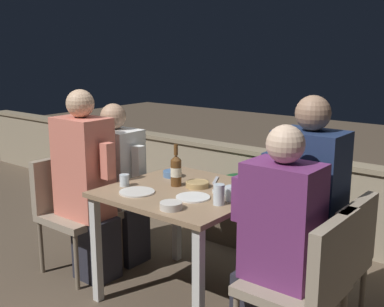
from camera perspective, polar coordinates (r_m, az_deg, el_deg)
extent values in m
plane|color=brown|center=(3.30, -0.75, -16.50)|extent=(16.00, 16.00, 0.00)
cube|color=gray|center=(4.23, 11.10, -5.07)|extent=(9.00, 0.14, 0.68)
cube|color=gray|center=(4.14, 11.31, -0.34)|extent=(9.00, 0.18, 0.04)
cube|color=#937556|center=(3.02, -0.79, -4.57)|extent=(0.92, 0.88, 0.03)
cube|color=silver|center=(3.16, -11.26, -11.10)|extent=(0.05, 0.05, 0.70)
cube|color=silver|center=(2.64, 0.77, -15.79)|extent=(0.05, 0.05, 0.70)
cube|color=silver|center=(3.67, -1.84, -7.42)|extent=(0.05, 0.05, 0.70)
cube|color=silver|center=(3.24, 9.44, -10.42)|extent=(0.05, 0.05, 0.70)
cube|color=brown|center=(4.05, 7.15, -8.71)|extent=(0.70, 0.36, 0.28)
ellipsoid|color=#194723|center=(4.06, 4.93, -4.52)|extent=(0.32, 0.47, 0.30)
ellipsoid|color=#194723|center=(3.96, 7.26, -5.01)|extent=(0.32, 0.47, 0.30)
ellipsoid|color=#194723|center=(3.87, 9.71, -5.52)|extent=(0.32, 0.47, 0.30)
cube|color=gray|center=(3.56, -13.17, -7.24)|extent=(0.46, 0.46, 0.05)
cube|color=gray|center=(3.65, -15.35, -3.30)|extent=(0.06, 0.46, 0.38)
cylinder|color=#7F705B|center=(3.68, -17.45, -10.51)|extent=(0.03, 0.03, 0.39)
cylinder|color=#7F705B|center=(3.38, -13.53, -12.41)|extent=(0.03, 0.03, 0.39)
cylinder|color=#7F705B|center=(3.90, -12.54, -8.90)|extent=(0.03, 0.03, 0.39)
cylinder|color=#7F705B|center=(3.62, -8.45, -10.48)|extent=(0.03, 0.03, 0.39)
cube|color=#282833|center=(3.51, -11.24, -10.91)|extent=(0.26, 0.23, 0.44)
cube|color=#E07A66|center=(3.40, -12.74, -1.61)|extent=(0.38, 0.26, 0.69)
cube|color=#E07A66|center=(3.19, -9.99, -0.87)|extent=(0.07, 0.07, 0.24)
sphere|color=tan|center=(3.32, -13.11, 5.80)|extent=(0.19, 0.19, 0.19)
cube|color=gray|center=(3.79, -9.67, -5.83)|extent=(0.46, 0.46, 0.05)
cube|color=gray|center=(3.88, -11.82, -2.17)|extent=(0.06, 0.46, 0.38)
cylinder|color=#7F705B|center=(3.90, -13.77, -8.99)|extent=(0.03, 0.03, 0.39)
cylinder|color=#7F705B|center=(3.61, -9.78, -10.60)|extent=(0.03, 0.03, 0.39)
cylinder|color=#7F705B|center=(4.13, -9.35, -7.51)|extent=(0.03, 0.03, 0.39)
cylinder|color=#7F705B|center=(3.86, -5.29, -8.86)|extent=(0.03, 0.03, 0.39)
cube|color=#282833|center=(3.74, -7.79, -9.23)|extent=(0.28, 0.23, 0.44)
cube|color=white|center=(3.66, -9.11, -1.49)|extent=(0.40, 0.26, 0.56)
cube|color=white|center=(3.47, -6.36, -1.04)|extent=(0.07, 0.07, 0.24)
sphere|color=tan|center=(3.59, -9.32, 4.37)|extent=(0.19, 0.19, 0.19)
cube|color=gray|center=(2.57, 11.76, -15.24)|extent=(0.46, 0.46, 0.05)
cube|color=gray|center=(2.40, 16.46, -11.83)|extent=(0.06, 0.46, 0.38)
cylinder|color=#7F705B|center=(2.91, 9.76, -16.56)|extent=(0.03, 0.03, 0.39)
cube|color=#6B2D66|center=(2.46, 10.64, -8.04)|extent=(0.37, 0.26, 0.61)
cube|color=#6B2D66|center=(2.56, 5.74, -5.37)|extent=(0.07, 0.07, 0.24)
sphere|color=beige|center=(2.35, 11.03, 1.10)|extent=(0.19, 0.19, 0.19)
cube|color=gray|center=(2.83, 14.54, -12.60)|extent=(0.46, 0.46, 0.05)
cube|color=gray|center=(2.68, 18.85, -9.34)|extent=(0.06, 0.46, 0.38)
cylinder|color=#7F705B|center=(2.85, 8.71, -17.15)|extent=(0.03, 0.03, 0.39)
cylinder|color=#7F705B|center=(3.17, 12.45, -14.12)|extent=(0.03, 0.03, 0.39)
cylinder|color=#7F705B|center=(3.04, 19.50, -15.80)|extent=(0.03, 0.03, 0.39)
cube|color=#282833|center=(2.99, 11.25, -15.29)|extent=(0.26, 0.23, 0.44)
cube|color=navy|center=(2.72, 13.64, -4.89)|extent=(0.37, 0.26, 0.72)
cube|color=navy|center=(2.81, 9.12, -2.31)|extent=(0.07, 0.07, 0.24)
sphere|color=#99755B|center=(2.62, 14.16, 4.67)|extent=(0.19, 0.19, 0.19)
cylinder|color=brown|center=(3.07, -1.90, -2.33)|extent=(0.07, 0.07, 0.17)
cylinder|color=beige|center=(3.07, -1.90, -2.18)|extent=(0.07, 0.07, 0.06)
cone|color=brown|center=(3.05, -1.92, -0.50)|extent=(0.07, 0.07, 0.03)
cylinder|color=brown|center=(3.04, -1.92, 0.45)|extent=(0.03, 0.03, 0.07)
cylinder|color=silver|center=(2.97, 4.30, -4.52)|extent=(0.20, 0.20, 0.01)
cylinder|color=white|center=(2.85, 0.11, -5.21)|extent=(0.20, 0.20, 0.01)
cylinder|color=silver|center=(2.97, -6.55, -4.55)|extent=(0.22, 0.22, 0.01)
cylinder|color=beige|center=(2.66, -2.50, -6.19)|extent=(0.13, 0.13, 0.04)
torus|color=beige|center=(2.66, -2.50, -5.87)|extent=(0.13, 0.13, 0.01)
cylinder|color=#4C709E|center=(3.31, -2.34, -2.40)|extent=(0.13, 0.13, 0.04)
torus|color=#4C709E|center=(3.30, -2.34, -2.12)|extent=(0.13, 0.13, 0.01)
cylinder|color=tan|center=(3.07, 0.64, -3.68)|extent=(0.15, 0.15, 0.03)
torus|color=tan|center=(3.06, 0.64, -3.45)|extent=(0.15, 0.15, 0.01)
cylinder|color=silver|center=(3.11, 7.73, -3.10)|extent=(0.07, 0.07, 0.08)
cylinder|color=silver|center=(3.11, -8.02, -3.17)|extent=(0.06, 0.06, 0.08)
cylinder|color=silver|center=(2.72, 3.21, -4.88)|extent=(0.07, 0.07, 0.12)
cylinder|color=silver|center=(2.80, 4.68, -4.75)|extent=(0.08, 0.08, 0.09)
cube|color=silver|center=(3.21, 2.81, -3.20)|extent=(0.10, 0.16, 0.01)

